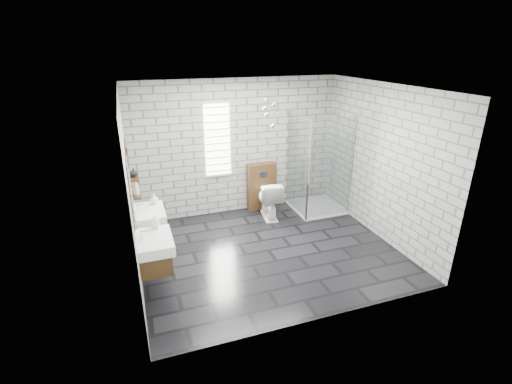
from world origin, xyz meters
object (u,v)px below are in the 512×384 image
cistern_panel (261,186)px  toilet (269,199)px  vanity_left (152,244)px  shower_enclosure (316,189)px  vanity_right (147,216)px

cistern_panel → toilet: (0.00, -0.44, -0.11)m
vanity_left → toilet: 2.99m
vanity_left → shower_enclosure: 3.81m
shower_enclosure → vanity_left: bearing=-153.7°
vanity_left → vanity_right: 0.94m
vanity_left → vanity_right: bearing=90.0°
shower_enclosure → toilet: bearing=175.6°
shower_enclosure → toilet: (-1.02, 0.08, -0.11)m
shower_enclosure → cistern_panel: bearing=153.0°
vanity_left → cistern_panel: vanity_left is taller
cistern_panel → toilet: cistern_panel is taller
vanity_right → cistern_panel: (2.39, 1.26, -0.26)m
toilet → shower_enclosure: bearing=-176.8°
vanity_left → cistern_panel: 3.26m
shower_enclosure → vanity_right: bearing=-167.8°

